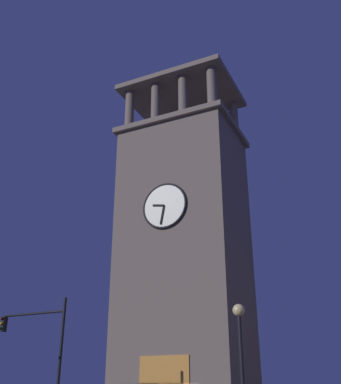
% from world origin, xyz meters
% --- Properties ---
extents(clocktower, '(8.66, 6.82, 26.81)m').
position_xyz_m(clocktower, '(0.86, -2.77, 10.72)').
color(clocktower, '#75665B').
rests_on(clocktower, ground_plane).
extents(traffic_signal_mid, '(4.12, 0.41, 6.41)m').
position_xyz_m(traffic_signal_mid, '(4.39, 7.08, 4.18)').
color(traffic_signal_mid, black).
rests_on(traffic_signal_mid, ground_plane).
extents(street_lamp, '(0.44, 0.44, 4.89)m').
position_xyz_m(street_lamp, '(-6.83, 9.79, 3.43)').
color(street_lamp, black).
rests_on(street_lamp, ground_plane).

